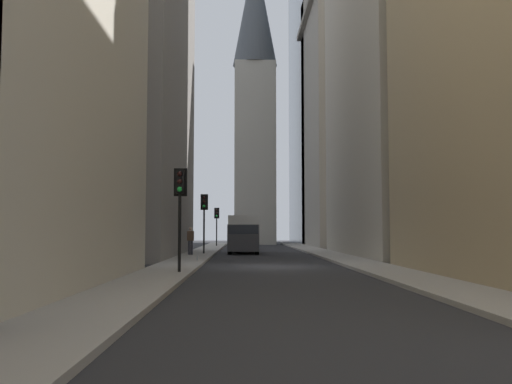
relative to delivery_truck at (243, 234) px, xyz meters
name	(u,v)px	position (x,y,z in m)	size (l,w,h in m)	color
ground_plane	(272,267)	(-15.45, -1.40, -1.46)	(135.00, 135.00, 0.00)	#262628
sidewalk_right	(178,265)	(-15.45, 3.10, -1.39)	(90.00, 2.20, 0.14)	gray
sidewalk_left	(366,265)	(-15.45, -5.90, -1.39)	(90.00, 2.20, 0.14)	gray
building_left_midfar	(417,11)	(-5.06, -12.00, 15.45)	(18.62, 10.00, 33.82)	#A8A091
building_left_far	(355,111)	(15.98, -11.99, 13.00)	(15.35, 10.50, 28.89)	gray
building_right_midfar	(110,40)	(-4.70, 9.20, 13.36)	(18.16, 10.00, 29.64)	gray
church_spire	(255,88)	(26.55, -1.45, 18.28)	(5.56, 5.56, 37.72)	#B7B2A5
delivery_truck	(243,234)	(0.00, 0.00, 0.00)	(6.46, 2.25, 2.84)	silver
sedan_red	(243,242)	(9.57, 0.00, -0.80)	(4.30, 1.78, 1.42)	maroon
traffic_light_foreground	(180,195)	(-20.57, 2.46, 1.64)	(0.43, 0.52, 4.03)	black
traffic_light_midblock	(204,210)	(-3.66, 2.72, 1.70)	(0.43, 0.52, 4.12)	black
traffic_light_far_junction	(217,218)	(14.65, 2.73, 1.55)	(0.43, 0.52, 3.91)	black
pedestrian	(190,240)	(-5.38, 3.49, -0.33)	(0.26, 0.44, 1.80)	#33333D
discarded_bottle	(197,258)	(-12.60, 2.43, -1.21)	(0.07, 0.07, 0.27)	#999EA3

